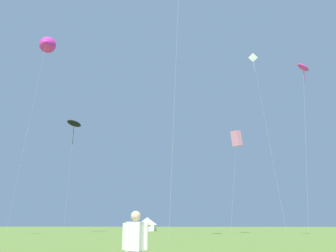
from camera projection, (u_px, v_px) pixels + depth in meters
kite_black_parafoil at (74, 124)px, 60.71m from camera, size 2.47×3.91×20.27m
kite_pink_box at (237, 138)px, 53.24m from camera, size 2.96×2.63×16.38m
kite_white_diamond at (254, 65)px, 55.27m from camera, size 3.08×2.13×29.94m
kite_magenta_parafoil at (303, 68)px, 44.43m from camera, size 3.77×2.97×22.69m
kite_magenta_delta at (46, 43)px, 55.26m from camera, size 3.59×4.11×32.93m
festival_tent_center at (147, 223)px, 71.33m from camera, size 4.49×4.49×2.92m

